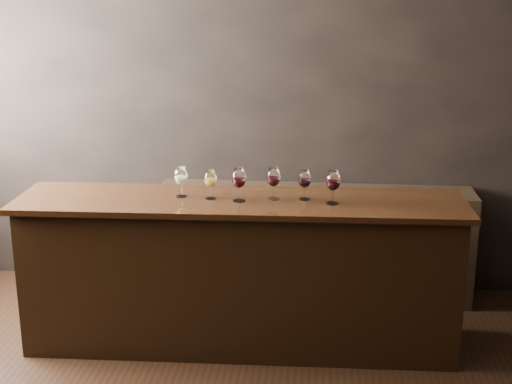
# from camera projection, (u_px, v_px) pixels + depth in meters

# --- Properties ---
(room_shell) EXTENTS (5.02, 4.52, 2.81)m
(room_shell) POSITION_uv_depth(u_px,v_px,m) (124.00, 98.00, 3.34)
(room_shell) COLOR black
(room_shell) RESTS_ON ground
(bar_counter) EXTENTS (2.80, 0.69, 0.97)m
(bar_counter) POSITION_uv_depth(u_px,v_px,m) (240.00, 275.00, 4.69)
(bar_counter) COLOR black
(bar_counter) RESTS_ON ground
(bar_top) EXTENTS (2.90, 0.76, 0.04)m
(bar_top) POSITION_uv_depth(u_px,v_px,m) (240.00, 202.00, 4.55)
(bar_top) COLOR black
(bar_top) RESTS_ON bar_counter
(back_bar_shelf) EXTENTS (2.37, 0.40, 0.85)m
(back_bar_shelf) POSITION_uv_depth(u_px,v_px,m) (313.00, 243.00, 5.47)
(back_bar_shelf) COLOR black
(back_bar_shelf) RESTS_ON ground
(glass_white) EXTENTS (0.08, 0.08, 0.20)m
(glass_white) POSITION_uv_depth(u_px,v_px,m) (181.00, 177.00, 4.57)
(glass_white) COLOR white
(glass_white) RESTS_ON bar_top
(glass_amber) EXTENTS (0.08, 0.08, 0.19)m
(glass_amber) POSITION_uv_depth(u_px,v_px,m) (210.00, 179.00, 4.52)
(glass_amber) COLOR white
(glass_amber) RESTS_ON bar_top
(glass_red_a) EXTENTS (0.09, 0.09, 0.21)m
(glass_red_a) POSITION_uv_depth(u_px,v_px,m) (239.00, 179.00, 4.47)
(glass_red_a) COLOR white
(glass_red_a) RESTS_ON bar_top
(glass_red_b) EXTENTS (0.09, 0.09, 0.21)m
(glass_red_b) POSITION_uv_depth(u_px,v_px,m) (274.00, 178.00, 4.51)
(glass_red_b) COLOR white
(glass_red_b) RESTS_ON bar_top
(glass_red_c) EXTENTS (0.08, 0.08, 0.19)m
(glass_red_c) POSITION_uv_depth(u_px,v_px,m) (305.00, 180.00, 4.51)
(glass_red_c) COLOR white
(glass_red_c) RESTS_ON bar_top
(glass_red_d) EXTENTS (0.09, 0.09, 0.21)m
(glass_red_d) POSITION_uv_depth(u_px,v_px,m) (333.00, 181.00, 4.41)
(glass_red_d) COLOR white
(glass_red_d) RESTS_ON bar_top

